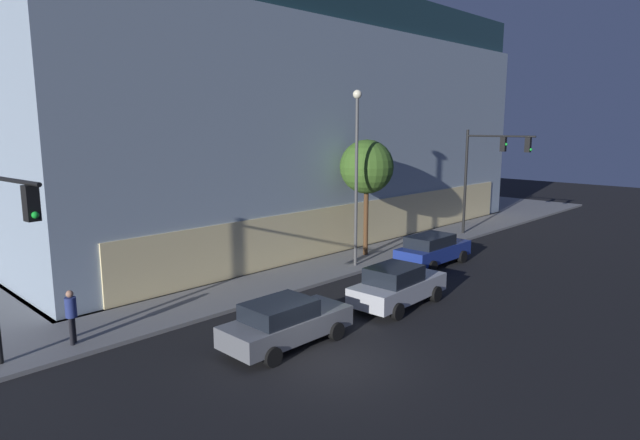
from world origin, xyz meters
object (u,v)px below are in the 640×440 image
Objects in this scene: sidewalk_tree at (367,167)px; pedestrian_waiting at (71,312)px; modern_building at (225,122)px; car_grey at (285,322)px; car_blue at (433,249)px; street_lamp_sidewalk at (357,159)px; traffic_light_far_corner at (490,162)px; traffic_light_near_corner at (3,238)px; car_silver at (397,286)px.

pedestrian_waiting is (-16.39, -1.02, -3.78)m from sidewalk_tree.
modern_building is 7.71× the size of car_grey.
pedestrian_waiting is at bearing 136.10° from car_grey.
pedestrian_waiting is 7.02m from car_grey.
sidewalk_tree is 1.37× the size of car_grey.
street_lamp_sidewalk is at bearing 141.51° from car_blue.
modern_building reaches higher than traffic_light_far_corner.
car_blue is at bearing -91.98° from modern_building.
sidewalk_tree is (-9.41, 2.41, 0.02)m from traffic_light_far_corner.
car_grey is at bearing -152.57° from street_lamp_sidewalk.
pedestrian_waiting is (-25.81, 1.39, -3.76)m from traffic_light_far_corner.
traffic_light_near_corner reaches higher than pedestrian_waiting.
modern_building is 15.52m from sidewalk_tree.
traffic_light_far_corner is 1.42× the size of car_blue.
traffic_light_near_corner is 13.96m from car_silver.
sidewalk_tree is at bearing 48.37° from car_silver.
pedestrian_waiting reaches higher than car_blue.
car_silver is at bearing -2.93° from car_grey.
car_grey is (-11.35, -5.87, -4.22)m from sidewalk_tree.
car_grey is 0.97× the size of car_blue.
modern_building reaches higher than car_grey.
modern_building is 25.70m from car_grey.
traffic_light_near_corner is 1.30× the size of car_grey.
car_silver is (-14.90, -3.76, -4.15)m from traffic_light_far_corner.
modern_building reaches higher than car_silver.
traffic_light_near_corner reaches higher than car_blue.
traffic_light_far_corner is at bearing -3.09° from pedestrian_waiting.
pedestrian_waiting is at bearing 176.91° from traffic_light_far_corner.
traffic_light_far_corner is at bearing -66.40° from modern_building.
sidewalk_tree is (18.43, 2.16, 0.82)m from traffic_light_near_corner.
street_lamp_sidewalk is (16.27, 1.05, 1.41)m from traffic_light_near_corner.
traffic_light_near_corner is 1.29× the size of car_silver.
pedestrian_waiting reaches higher than car_silver.
car_grey is 12.60m from car_blue.
sidewalk_tree is at bearing 27.07° from street_lamp_sidewalk.
street_lamp_sidewalk is 14.88m from pedestrian_waiting.
car_blue is at bearing -38.49° from street_lamp_sidewalk.
modern_building reaches higher than sidewalk_tree.
car_grey is (5.05, -4.86, -0.44)m from pedestrian_waiting.
traffic_light_far_corner is 21.46m from car_grey.
car_blue is (-8.36, -1.26, -4.14)m from traffic_light_far_corner.
modern_building is at bearing 88.02° from car_blue.
car_blue is at bearing -4.43° from traffic_light_near_corner.
traffic_light_near_corner is 3.78m from pedestrian_waiting.
pedestrian_waiting is (-14.23, 0.09, -4.38)m from street_lamp_sidewalk.
traffic_light_far_corner is at bearing -0.51° from traffic_light_near_corner.
car_grey is (-9.18, -4.76, -4.81)m from street_lamp_sidewalk.
traffic_light_far_corner is at bearing 9.47° from car_grey.
sidewalk_tree is 16.85m from pedestrian_waiting.
traffic_light_near_corner is 0.68× the size of street_lamp_sidewalk.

